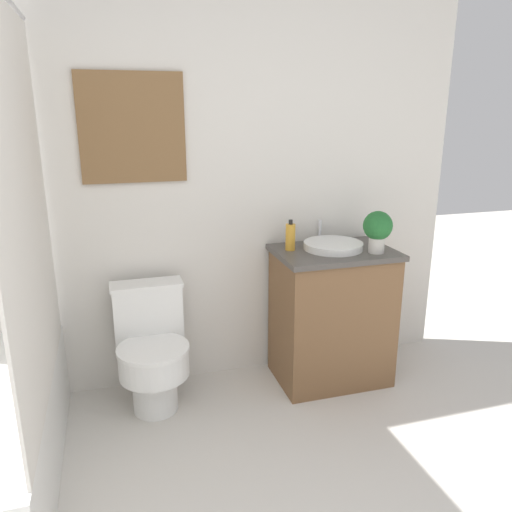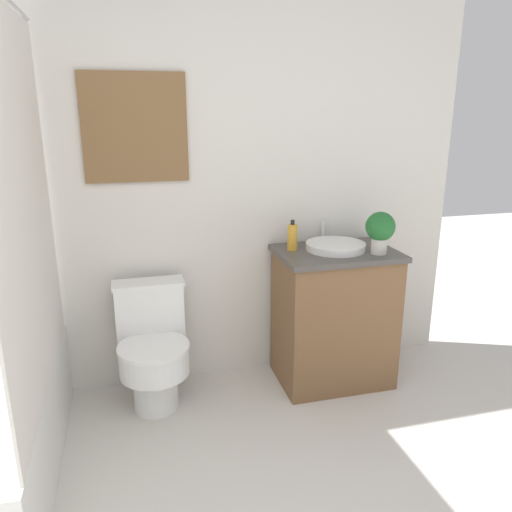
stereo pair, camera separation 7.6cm
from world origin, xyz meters
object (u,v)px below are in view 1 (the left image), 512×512
(soap_bottle, at_px, (290,237))
(toilet, at_px, (152,350))
(potted_plant, at_px, (378,228))
(sink, at_px, (333,245))

(soap_bottle, bearing_deg, toilet, -175.07)
(toilet, relative_size, soap_bottle, 3.85)
(toilet, bearing_deg, soap_bottle, 4.93)
(soap_bottle, distance_m, potted_plant, 0.48)
(sink, distance_m, potted_plant, 0.27)
(potted_plant, bearing_deg, soap_bottle, 157.06)
(sink, xyz_separation_m, potted_plant, (0.20, -0.14, 0.12))
(potted_plant, bearing_deg, toilet, 174.65)
(sink, relative_size, soap_bottle, 2.14)
(toilet, distance_m, potted_plant, 1.39)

